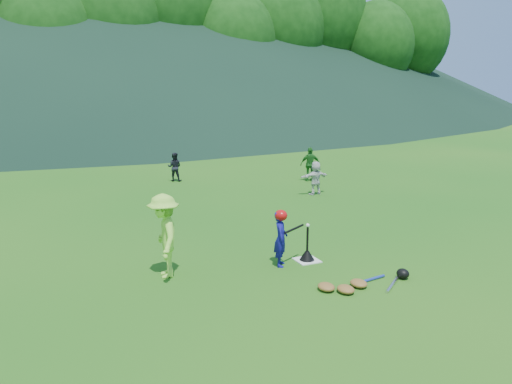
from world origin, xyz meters
The scene contains 14 objects.
ground centered at (0.00, 0.00, 0.00)m, with size 120.00×120.00×0.00m, color #145613.
home_plate centered at (0.00, 0.00, 0.01)m, with size 0.45×0.45×0.02m, color silver.
baseball centered at (0.00, 0.00, 0.74)m, with size 0.08×0.08×0.08m, color white.
batter_child centered at (-0.60, -0.01, 0.55)m, with size 0.40×0.26×1.09m, color navy.
adult_coach centered at (-2.78, 0.36, 0.77)m, with size 1.00×0.57×1.55m, color #9CE844.
fielder_b centered at (-0.28, 9.01, 0.51)m, with size 0.50×0.39×1.03m, color black.
fielder_c centered at (4.16, 7.05, 0.61)m, with size 0.71×0.30×1.22m, color #1E6720.
fielder_d centered at (3.22, 5.10, 0.53)m, with size 0.99×0.31×1.06m, color silver.
batting_tee centered at (0.00, 0.00, 0.13)m, with size 0.30×0.30×0.68m.
batter_gear centered at (-0.58, -0.01, 0.99)m, with size 0.71×0.32×0.45m.
equipment_pile centered at (0.18, -1.51, 0.07)m, with size 1.80×0.73×0.19m.
outfield_fence centered at (0.00, 28.00, 0.70)m, with size 70.07×0.08×1.33m.
tree_line centered at (0.20, 33.83, 8.21)m, with size 70.04×11.40×14.82m.
distant_hills centered at (-7.63, 81.81, 14.98)m, with size 155.00×140.00×32.00m.
Camera 1 is at (-4.78, -8.19, 3.52)m, focal length 35.00 mm.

